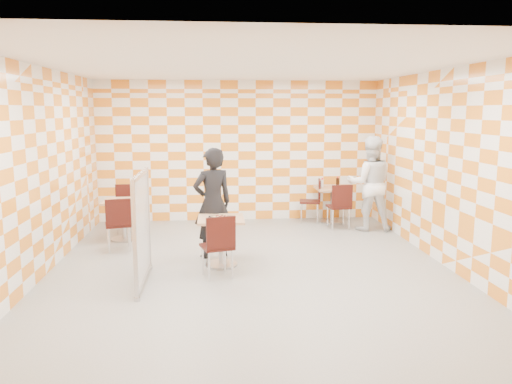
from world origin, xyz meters
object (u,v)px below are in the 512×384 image
(chair_main_front, at_px, (219,242))
(man_white, at_px, (370,184))
(chair_second_front, at_px, (340,203))
(soda_bottle, at_px, (338,182))
(empty_table, at_px, (123,213))
(second_table, at_px, (332,199))
(sport_bottle, at_px, (322,183))
(chair_empty_far, at_px, (126,204))
(man_dark, at_px, (213,203))
(main_table, at_px, (221,233))
(chair_second_side, at_px, (314,197))
(partition, at_px, (142,228))
(chair_empty_near, at_px, (118,220))

(chair_main_front, relative_size, man_white, 0.49)
(chair_second_front, bearing_deg, chair_main_front, -131.46)
(chair_second_front, distance_m, soda_bottle, 0.80)
(empty_table, bearing_deg, second_table, 14.85)
(chair_second_front, bearing_deg, man_white, -5.06)
(empty_table, distance_m, sport_bottle, 4.17)
(chair_main_front, distance_m, chair_empty_far, 3.51)
(chair_second_front, relative_size, man_dark, 0.52)
(chair_empty_far, bearing_deg, second_table, 5.74)
(main_table, height_order, chair_second_side, chair_second_side)
(chair_second_side, height_order, sport_bottle, sport_bottle)
(chair_main_front, bearing_deg, empty_table, 126.41)
(chair_empty_far, height_order, partition, partition)
(second_table, xyz_separation_m, chair_second_front, (-0.00, -0.67, 0.04))
(second_table, relative_size, chair_main_front, 0.81)
(chair_second_side, xyz_separation_m, man_white, (0.96, -0.75, 0.39))
(empty_table, distance_m, partition, 2.55)
(chair_main_front, height_order, man_white, man_white)
(man_white, bearing_deg, sport_bottle, -39.21)
(chair_empty_near, distance_m, man_dark, 1.68)
(chair_second_side, xyz_separation_m, chair_empty_near, (-3.73, -1.93, 0.00))
(main_table, height_order, chair_second_front, chair_second_front)
(main_table, distance_m, chair_second_side, 3.49)
(second_table, xyz_separation_m, chair_second_side, (-0.39, 0.02, 0.04))
(main_table, bearing_deg, sport_bottle, 52.97)
(chair_second_side, bearing_deg, chair_main_front, -120.72)
(man_white, bearing_deg, second_table, -43.84)
(man_dark, bearing_deg, second_table, -158.26)
(man_dark, bearing_deg, sport_bottle, -154.56)
(empty_table, height_order, man_dark, man_dark)
(soda_bottle, bearing_deg, empty_table, -164.82)
(second_table, relative_size, chair_second_front, 0.81)
(chair_second_side, bearing_deg, chair_empty_far, -173.33)
(chair_main_front, height_order, soda_bottle, soda_bottle)
(chair_second_front, height_order, man_dark, man_dark)
(partition, distance_m, soda_bottle, 5.11)
(chair_second_front, xyz_separation_m, chair_second_side, (-0.39, 0.70, 0.00))
(second_table, distance_m, man_dark, 3.46)
(man_white, bearing_deg, chair_main_front, 49.81)
(empty_table, bearing_deg, soda_bottle, 15.18)
(chair_second_side, distance_m, man_dark, 3.20)
(chair_second_front, xyz_separation_m, partition, (-3.49, -2.88, 0.25))
(empty_table, relative_size, chair_second_front, 0.81)
(chair_empty_near, relative_size, man_dark, 0.52)
(second_table, height_order, chair_empty_near, chair_empty_near)
(main_table, relative_size, partition, 0.48)
(chair_empty_far, bearing_deg, soda_bottle, 6.33)
(chair_main_front, bearing_deg, man_dark, 94.22)
(main_table, xyz_separation_m, chair_empty_near, (-1.71, 0.91, 0.04))
(chair_second_side, relative_size, partition, 0.60)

